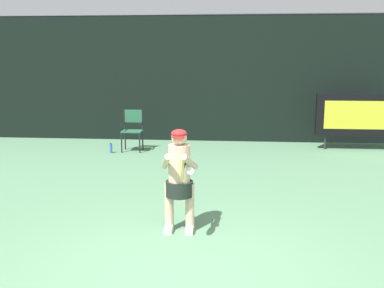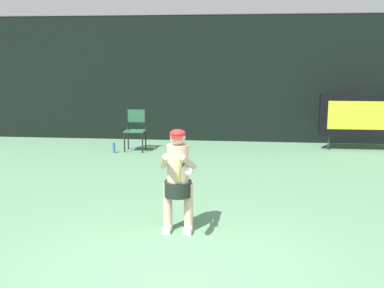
% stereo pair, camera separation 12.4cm
% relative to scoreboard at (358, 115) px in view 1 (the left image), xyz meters
% --- Properties ---
extents(ground, '(18.00, 22.00, 0.03)m').
position_rel_scoreboard_xyz_m(ground, '(-3.86, -7.67, -0.96)').
color(ground, '#5C8C65').
extents(backdrop_screen, '(18.00, 0.12, 3.66)m').
position_rel_scoreboard_xyz_m(backdrop_screen, '(-3.86, 1.02, 0.86)').
color(backdrop_screen, black).
rests_on(backdrop_screen, ground).
extents(scoreboard, '(2.20, 0.21, 1.50)m').
position_rel_scoreboard_xyz_m(scoreboard, '(0.00, 0.00, 0.00)').
color(scoreboard, black).
rests_on(scoreboard, ground).
extents(umpire_chair, '(0.52, 0.44, 1.08)m').
position_rel_scoreboard_xyz_m(umpire_chair, '(-5.94, -0.66, -0.33)').
color(umpire_chair, black).
rests_on(umpire_chair, ground).
extents(water_bottle, '(0.07, 0.07, 0.27)m').
position_rel_scoreboard_xyz_m(water_bottle, '(-6.45, -1.02, -0.82)').
color(water_bottle, blue).
rests_on(water_bottle, ground).
extents(tennis_player, '(0.54, 0.61, 1.49)m').
position_rel_scoreboard_xyz_m(tennis_player, '(-4.04, -6.23, -0.13)').
color(tennis_player, white).
rests_on(tennis_player, ground).
extents(tennis_racket, '(0.03, 0.60, 0.31)m').
position_rel_scoreboard_xyz_m(tennis_racket, '(-3.94, -6.74, 0.09)').
color(tennis_racket, black).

